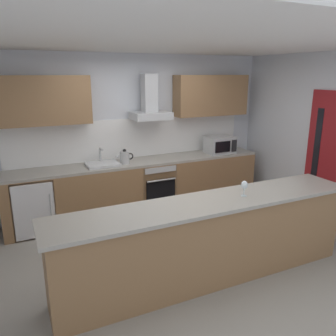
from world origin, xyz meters
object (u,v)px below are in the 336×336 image
at_px(oven, 154,185).
at_px(range_hood, 150,105).
at_px(microwave, 220,145).
at_px(kettle, 125,157).
at_px(refrigerator, 33,205).
at_px(wine_glass, 244,186).
at_px(sink, 102,164).

xyz_separation_m(oven, range_hood, (0.00, 0.13, 1.33)).
height_order(microwave, kettle, microwave).
bearing_deg(refrigerator, kettle, -1.25).
xyz_separation_m(range_hood, wine_glass, (0.19, -2.29, -0.71)).
bearing_deg(oven, sink, 179.27).
bearing_deg(oven, microwave, -1.25).
relative_size(oven, sink, 1.60).
relative_size(kettle, range_hood, 0.40).
xyz_separation_m(oven, refrigerator, (-1.93, -0.00, -0.03)).
distance_m(refrigerator, kettle, 1.53).
bearing_deg(microwave, range_hood, 172.99).
distance_m(refrigerator, sink, 1.18).
height_order(oven, range_hood, range_hood).
xyz_separation_m(microwave, wine_glass, (-1.08, -2.13, 0.02)).
xyz_separation_m(microwave, sink, (-2.14, 0.04, -0.12)).
bearing_deg(refrigerator, microwave, -0.45).
bearing_deg(refrigerator, range_hood, 3.92).
bearing_deg(wine_glass, microwave, 63.01).
xyz_separation_m(sink, range_hood, (0.86, 0.12, 0.86)).
height_order(refrigerator, wine_glass, wine_glass).
bearing_deg(kettle, microwave, 0.19).
bearing_deg(range_hood, sink, -172.17).
relative_size(sink, range_hood, 0.69).
distance_m(oven, range_hood, 1.33).
relative_size(microwave, wine_glass, 2.81).
distance_m(microwave, kettle, 1.79).
xyz_separation_m(refrigerator, microwave, (3.21, -0.03, 0.62)).
bearing_deg(wine_glass, refrigerator, 134.61).
relative_size(oven, wine_glass, 4.50).
height_order(refrigerator, kettle, kettle).
relative_size(oven, refrigerator, 0.94).
relative_size(refrigerator, sink, 1.70).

